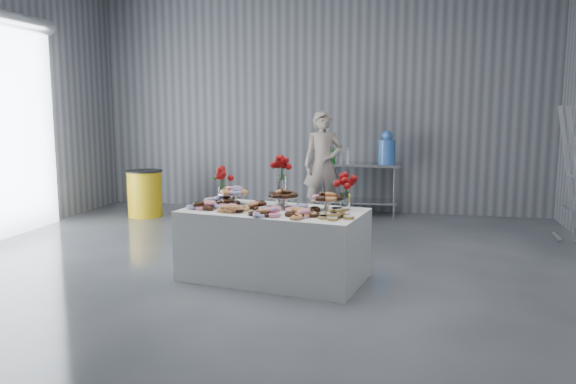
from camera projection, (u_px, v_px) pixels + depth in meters
name	position (u px, v px, depth m)	size (l,w,h in m)	color
ground	(245.00, 284.00, 5.87)	(9.00, 9.00, 0.00)	#3A3D42
room_walls	(218.00, 26.00, 5.60)	(8.04, 9.04, 4.02)	slate
display_table	(274.00, 244.00, 6.03)	(1.90, 1.00, 0.75)	white
prep_table	(356.00, 179.00, 9.57)	(1.50, 0.60, 0.90)	silver
donut_mounds	(272.00, 207.00, 5.92)	(1.80, 0.80, 0.09)	#E4A153
cake_stand_left	(234.00, 192.00, 6.30)	(0.36, 0.36, 0.17)	silver
cake_stand_mid	(283.00, 195.00, 6.07)	(0.36, 0.36, 0.17)	silver
cake_stand_right	(327.00, 198.00, 5.89)	(0.36, 0.36, 0.17)	silver
danish_pile	(337.00, 212.00, 5.55)	(0.48, 0.48, 0.11)	silver
bouquet_left	(222.00, 177.00, 6.44)	(0.26, 0.26, 0.42)	white
bouquet_right	(345.00, 182.00, 5.95)	(0.26, 0.26, 0.42)	white
bouquet_center	(282.00, 171.00, 6.26)	(0.26, 0.26, 0.57)	silver
water_jug	(387.00, 149.00, 9.39)	(0.28, 0.28, 0.55)	#4382E5
drink_bottles	(337.00, 155.00, 9.48)	(0.54, 0.08, 0.27)	#268C33
person	(323.00, 165.00, 9.36)	(0.65, 0.43, 1.78)	#CC8C93
trash_barrel	(145.00, 193.00, 9.50)	(0.61, 0.61, 0.79)	yellow
stepladder	(573.00, 176.00, 7.43)	(0.24, 0.47, 1.87)	silver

